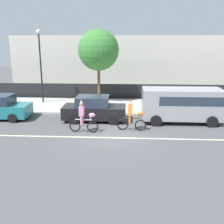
% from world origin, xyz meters
% --- Properties ---
extents(ground_plane, '(80.00, 80.00, 0.00)m').
position_xyz_m(ground_plane, '(0.00, 0.00, 0.00)').
color(ground_plane, '#4C4C4F').
extents(road_centre_line, '(36.00, 0.14, 0.01)m').
position_xyz_m(road_centre_line, '(0.00, -0.50, 0.00)').
color(road_centre_line, beige).
rests_on(road_centre_line, ground).
extents(sidewalk_curb, '(60.00, 5.00, 0.15)m').
position_xyz_m(sidewalk_curb, '(0.00, 6.50, 0.07)').
color(sidewalk_curb, '#ADAAA3').
rests_on(sidewalk_curb, ground).
extents(fence_line, '(40.00, 0.08, 1.40)m').
position_xyz_m(fence_line, '(0.00, 9.40, 0.70)').
color(fence_line, black).
rests_on(fence_line, ground).
extents(building_backdrop, '(28.00, 8.00, 5.71)m').
position_xyz_m(building_backdrop, '(2.31, 18.00, 2.85)').
color(building_backdrop, beige).
rests_on(building_backdrop, ground).
extents(parade_cyclist_pink, '(1.72, 0.50, 1.92)m').
position_xyz_m(parade_cyclist_pink, '(-1.65, 0.34, 0.84)').
color(parade_cyclist_pink, black).
rests_on(parade_cyclist_pink, ground).
extents(parade_cyclist_orange, '(1.72, 0.50, 1.92)m').
position_xyz_m(parade_cyclist_orange, '(1.11, 0.82, 0.84)').
color(parade_cyclist_orange, black).
rests_on(parade_cyclist_orange, ground).
extents(parked_van_grey, '(5.00, 2.22, 2.18)m').
position_xyz_m(parked_van_grey, '(4.39, 2.70, 1.28)').
color(parked_van_grey, '#99999E').
rests_on(parked_van_grey, ground).
extents(parked_car_black, '(4.10, 1.92, 1.64)m').
position_xyz_m(parked_car_black, '(-1.35, 2.68, 0.78)').
color(parked_car_black, black).
rests_on(parked_car_black, ground).
extents(street_lamp_post, '(0.36, 0.36, 5.86)m').
position_xyz_m(street_lamp_post, '(-6.22, 7.22, 3.99)').
color(street_lamp_post, black).
rests_on(street_lamp_post, sidewalk_curb).
extents(street_tree_near_lamp, '(3.38, 3.38, 5.95)m').
position_xyz_m(street_tree_near_lamp, '(-1.59, 8.13, 4.39)').
color(street_tree_near_lamp, brown).
rests_on(street_tree_near_lamp, sidewalk_curb).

